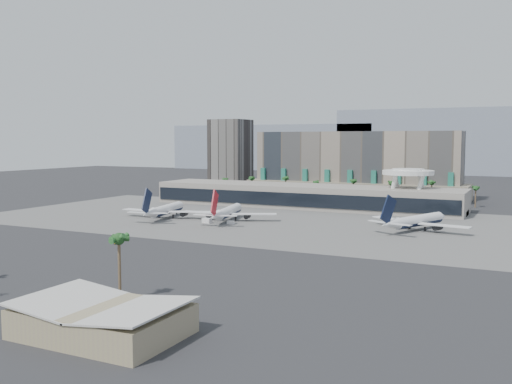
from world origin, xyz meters
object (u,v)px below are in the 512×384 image
at_px(airliner_right, 416,221).
at_px(taxiway_sign, 117,243).
at_px(airliner_centre, 227,212).
at_px(service_vehicle_a, 207,221).
at_px(service_vehicle_b, 231,223).
at_px(airliner_left, 165,210).

xyz_separation_m(airliner_right, taxiway_sign, (-88.29, -78.30, -3.48)).
bearing_deg(airliner_right, taxiway_sign, -116.29).
bearing_deg(airliner_centre, service_vehicle_a, -126.33).
xyz_separation_m(airliner_right, service_vehicle_b, (-75.71, -18.27, -3.25)).
xyz_separation_m(airliner_centre, airliner_right, (82.30, 9.28, -0.03)).
bearing_deg(service_vehicle_a, taxiway_sign, -79.89).
height_order(airliner_left, service_vehicle_a, airliner_left).
bearing_deg(taxiway_sign, service_vehicle_b, 64.16).
xyz_separation_m(airliner_centre, taxiway_sign, (-5.99, -69.02, -3.51)).
distance_m(airliner_left, taxiway_sign, 68.01).
height_order(airliner_right, service_vehicle_a, airliner_right).
relative_size(airliner_centre, taxiway_sign, 19.09).
xyz_separation_m(airliner_centre, service_vehicle_b, (6.59, -8.99, -3.29)).
distance_m(airliner_right, service_vehicle_a, 89.07).
bearing_deg(airliner_right, airliner_left, -150.34).
bearing_deg(taxiway_sign, airliner_left, 96.94).
bearing_deg(service_vehicle_a, airliner_left, -179.12).
height_order(service_vehicle_a, taxiway_sign, service_vehicle_a).
relative_size(airliner_centre, airliner_right, 1.05).
distance_m(airliner_right, service_vehicle_b, 77.95).
height_order(airliner_left, service_vehicle_b, airliner_left).
bearing_deg(airliner_centre, service_vehicle_b, -66.71).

